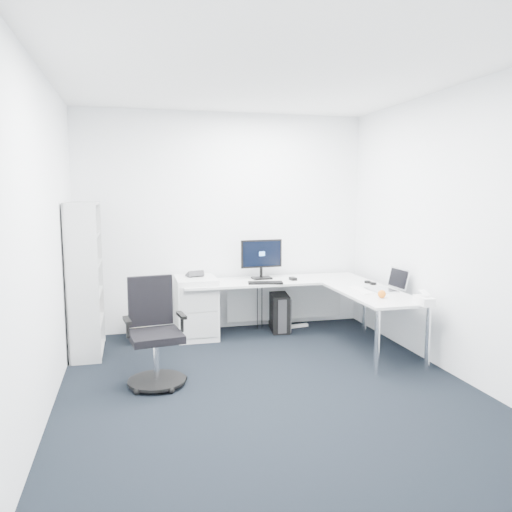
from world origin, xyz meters
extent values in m
plane|color=black|center=(0.00, 0.00, 0.00)|extent=(4.20, 4.20, 0.00)
plane|color=white|center=(0.00, 0.00, 2.70)|extent=(4.20, 4.20, 0.00)
cube|color=white|center=(0.00, 2.10, 1.35)|extent=(3.60, 0.02, 2.70)
cube|color=white|center=(0.00, -2.10, 1.35)|extent=(3.60, 0.02, 2.70)
cube|color=white|center=(-1.80, 0.00, 1.35)|extent=(0.02, 4.20, 2.70)
cube|color=white|center=(1.80, 0.00, 1.35)|extent=(0.02, 4.20, 2.70)
cube|color=silver|center=(-0.41, 1.75, 0.36)|extent=(0.47, 0.59, 0.72)
cube|color=black|center=(0.64, 1.79, 0.23)|extent=(0.28, 0.50, 0.46)
cube|color=beige|center=(-1.08, 1.77, 0.19)|extent=(0.21, 0.41, 0.37)
cube|color=white|center=(0.89, 1.85, 0.02)|extent=(0.31, 0.10, 0.04)
cube|color=black|center=(0.38, 1.49, 0.67)|extent=(0.42, 0.21, 0.02)
cube|color=black|center=(0.76, 1.63, 0.68)|extent=(0.08, 0.12, 0.03)
cube|color=white|center=(1.28, 0.82, 0.67)|extent=(0.14, 0.42, 0.01)
sphere|color=orange|center=(1.31, 0.43, 0.70)|extent=(0.08, 0.08, 0.08)
cube|color=white|center=(1.56, 0.06, 0.70)|extent=(0.14, 0.24, 0.08)
camera|label=1|loc=(-1.14, -4.07, 1.73)|focal=35.00mm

